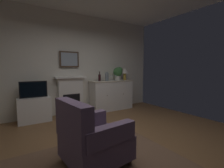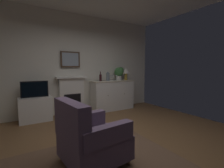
{
  "view_description": "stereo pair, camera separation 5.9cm",
  "coord_description": "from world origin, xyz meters",
  "px_view_note": "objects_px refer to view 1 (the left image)",
  "views": [
    {
      "loc": [
        -1.59,
        -2.17,
        1.32
      ],
      "look_at": [
        0.15,
        0.61,
        1.0
      ],
      "focal_mm": 25.3,
      "sensor_mm": 36.0,
      "label": 1
    },
    {
      "loc": [
        -1.54,
        -2.2,
        1.32
      ],
      "look_at": [
        0.15,
        0.61,
        1.0
      ],
      "focal_mm": 25.3,
      "sensor_mm": 36.0,
      "label": 2
    }
  ],
  "objects_px": {
    "table_lamp": "(125,72)",
    "wine_bottle": "(100,77)",
    "tv_cabinet": "(34,109)",
    "potted_plant_small": "(118,72)",
    "wine_glass_right": "(115,77)",
    "vase_decorative": "(107,76)",
    "wine_glass_center": "(112,77)",
    "armchair": "(92,139)",
    "sideboard_cabinet": "(112,95)",
    "framed_picture": "(69,59)",
    "fireplace_unit": "(71,95)",
    "wine_glass_left": "(110,77)",
    "tv_set": "(34,89)"
  },
  "relations": [
    {
      "from": "fireplace_unit",
      "to": "sideboard_cabinet",
      "type": "relative_size",
      "value": 0.79
    },
    {
      "from": "table_lamp",
      "to": "tv_set",
      "type": "xyz_separation_m",
      "value": [
        -2.78,
        -0.01,
        -0.41
      ]
    },
    {
      "from": "sideboard_cabinet",
      "to": "potted_plant_small",
      "type": "distance_m",
      "value": 0.78
    },
    {
      "from": "framed_picture",
      "to": "wine_glass_center",
      "type": "height_order",
      "value": "framed_picture"
    },
    {
      "from": "wine_bottle",
      "to": "wine_glass_center",
      "type": "relative_size",
      "value": 1.76
    },
    {
      "from": "tv_cabinet",
      "to": "potted_plant_small",
      "type": "relative_size",
      "value": 1.74
    },
    {
      "from": "sideboard_cabinet",
      "to": "tv_cabinet",
      "type": "distance_m",
      "value": 2.26
    },
    {
      "from": "wine_glass_right",
      "to": "wine_glass_left",
      "type": "bearing_deg",
      "value": -173.29
    },
    {
      "from": "fireplace_unit",
      "to": "wine_glass_right",
      "type": "height_order",
      "value": "wine_glass_right"
    },
    {
      "from": "table_lamp",
      "to": "wine_glass_right",
      "type": "height_order",
      "value": "table_lamp"
    },
    {
      "from": "sideboard_cabinet",
      "to": "wine_glass_left",
      "type": "xyz_separation_m",
      "value": [
        -0.07,
        -0.01,
        0.59
      ]
    },
    {
      "from": "wine_glass_left",
      "to": "table_lamp",
      "type": "bearing_deg",
      "value": 1.23
    },
    {
      "from": "wine_glass_right",
      "to": "armchair",
      "type": "xyz_separation_m",
      "value": [
        -1.96,
        -2.41,
        -0.68
      ]
    },
    {
      "from": "framed_picture",
      "to": "armchair",
      "type": "bearing_deg",
      "value": -101.41
    },
    {
      "from": "wine_bottle",
      "to": "framed_picture",
      "type": "bearing_deg",
      "value": 168.63
    },
    {
      "from": "wine_bottle",
      "to": "vase_decorative",
      "type": "bearing_deg",
      "value": -25.31
    },
    {
      "from": "wine_bottle",
      "to": "vase_decorative",
      "type": "distance_m",
      "value": 0.23
    },
    {
      "from": "wine_bottle",
      "to": "potted_plant_small",
      "type": "height_order",
      "value": "potted_plant_small"
    },
    {
      "from": "vase_decorative",
      "to": "tv_cabinet",
      "type": "height_order",
      "value": "vase_decorative"
    },
    {
      "from": "armchair",
      "to": "vase_decorative",
      "type": "bearing_deg",
      "value": 55.57
    },
    {
      "from": "wine_glass_left",
      "to": "wine_glass_right",
      "type": "xyz_separation_m",
      "value": [
        0.22,
        0.03,
        0.0
      ]
    },
    {
      "from": "table_lamp",
      "to": "wine_bottle",
      "type": "distance_m",
      "value": 0.95
    },
    {
      "from": "framed_picture",
      "to": "vase_decorative",
      "type": "xyz_separation_m",
      "value": [
        1.08,
        -0.27,
        -0.5
      ]
    },
    {
      "from": "vase_decorative",
      "to": "wine_bottle",
      "type": "bearing_deg",
      "value": 154.69
    },
    {
      "from": "table_lamp",
      "to": "tv_cabinet",
      "type": "bearing_deg",
      "value": 179.69
    },
    {
      "from": "table_lamp",
      "to": "framed_picture",
      "type": "bearing_deg",
      "value": 172.96
    },
    {
      "from": "wine_glass_left",
      "to": "wine_glass_center",
      "type": "xyz_separation_m",
      "value": [
        0.11,
        0.03,
        0.0
      ]
    },
    {
      "from": "sideboard_cabinet",
      "to": "wine_glass_center",
      "type": "relative_size",
      "value": 8.46
    },
    {
      "from": "tv_cabinet",
      "to": "wine_glass_left",
      "type": "bearing_deg",
      "value": -0.72
    },
    {
      "from": "tv_cabinet",
      "to": "armchair",
      "type": "distance_m",
      "value": 2.45
    },
    {
      "from": "framed_picture",
      "to": "armchair",
      "type": "relative_size",
      "value": 0.6
    },
    {
      "from": "sideboard_cabinet",
      "to": "potted_plant_small",
      "type": "xyz_separation_m",
      "value": [
        0.28,
        0.05,
        0.73
      ]
    },
    {
      "from": "wine_glass_center",
      "to": "armchair",
      "type": "bearing_deg",
      "value": -127.51
    },
    {
      "from": "wine_glass_right",
      "to": "vase_decorative",
      "type": "distance_m",
      "value": 0.36
    },
    {
      "from": "wine_glass_left",
      "to": "framed_picture",
      "type": "bearing_deg",
      "value": 169.05
    },
    {
      "from": "wine_glass_center",
      "to": "armchair",
      "type": "distance_m",
      "value": 3.12
    },
    {
      "from": "tv_set",
      "to": "armchair",
      "type": "height_order",
      "value": "tv_set"
    },
    {
      "from": "wine_bottle",
      "to": "tv_cabinet",
      "type": "relative_size",
      "value": 0.39
    },
    {
      "from": "wine_glass_center",
      "to": "sideboard_cabinet",
      "type": "bearing_deg",
      "value": -154.24
    },
    {
      "from": "framed_picture",
      "to": "wine_glass_center",
      "type": "relative_size",
      "value": 3.33
    },
    {
      "from": "sideboard_cabinet",
      "to": "wine_bottle",
      "type": "height_order",
      "value": "wine_bottle"
    },
    {
      "from": "table_lamp",
      "to": "wine_bottle",
      "type": "bearing_deg",
      "value": 177.11
    },
    {
      "from": "fireplace_unit",
      "to": "vase_decorative",
      "type": "xyz_separation_m",
      "value": [
        1.08,
        -0.23,
        0.53
      ]
    },
    {
      "from": "tv_cabinet",
      "to": "potted_plant_small",
      "type": "distance_m",
      "value": 2.69
    },
    {
      "from": "sideboard_cabinet",
      "to": "tv_set",
      "type": "xyz_separation_m",
      "value": [
        -2.26,
        -0.01,
        0.34
      ]
    },
    {
      "from": "wine_glass_center",
      "to": "vase_decorative",
      "type": "distance_m",
      "value": 0.26
    },
    {
      "from": "fireplace_unit",
      "to": "vase_decorative",
      "type": "relative_size",
      "value": 3.91
    },
    {
      "from": "wine_glass_center",
      "to": "vase_decorative",
      "type": "xyz_separation_m",
      "value": [
        -0.25,
        -0.07,
        0.02
      ]
    },
    {
      "from": "wine_glass_right",
      "to": "wine_glass_center",
      "type": "bearing_deg",
      "value": 176.43
    },
    {
      "from": "wine_glass_left",
      "to": "tv_set",
      "type": "bearing_deg",
      "value": 179.88
    }
  ]
}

